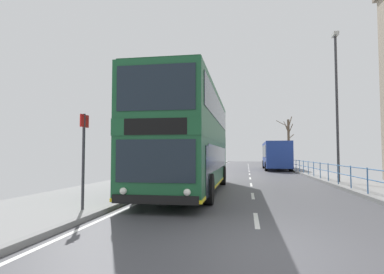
# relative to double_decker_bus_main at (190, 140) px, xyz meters

# --- Properties ---
(ground) EXTENTS (15.80, 140.00, 0.20)m
(ground) POSITION_rel_double_decker_bus_main_xyz_m (2.03, -8.20, -2.31)
(ground) COLOR #46464B
(double_decker_bus_main) EXTENTS (2.83, 11.33, 4.48)m
(double_decker_bus_main) POSITION_rel_double_decker_bus_main_xyz_m (0.00, 0.00, 0.00)
(double_decker_bus_main) COLOR #19512D
(double_decker_bus_main) RESTS_ON ground
(background_bus_far_lane) EXTENTS (2.79, 10.10, 2.99)m
(background_bus_far_lane) POSITION_rel_double_decker_bus_main_xyz_m (5.69, 22.02, -0.70)
(background_bus_far_lane) COLOR navy
(background_bus_far_lane) RESTS_ON ground
(pedestrian_railing_far_kerb) EXTENTS (0.05, 32.59, 1.02)m
(pedestrian_railing_far_kerb) POSITION_rel_double_decker_bus_main_xyz_m (7.20, 9.70, -1.51)
(pedestrian_railing_far_kerb) COLOR #386BA8
(pedestrian_railing_far_kerb) RESTS_ON ground
(bus_stop_sign_near) EXTENTS (0.08, 0.44, 2.70)m
(bus_stop_sign_near) POSITION_rel_double_decker_bus_main_xyz_m (-2.04, -5.65, -0.55)
(bus_stop_sign_near) COLOR #2D2D33
(bus_stop_sign_near) RESTS_ON ground
(street_lamp_far_side) EXTENTS (0.28, 0.60, 8.51)m
(street_lamp_far_side) POSITION_rel_double_decker_bus_main_xyz_m (7.59, 4.94, 2.67)
(street_lamp_far_side) COLOR #38383D
(street_lamp_far_side) RESTS_ON ground
(bare_tree_far_00) EXTENTS (2.31, 2.66, 6.79)m
(bare_tree_far_00) POSITION_rel_double_decker_bus_main_xyz_m (8.15, 30.53, 1.23)
(bare_tree_far_00) COLOR brown
(bare_tree_far_00) RESTS_ON ground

